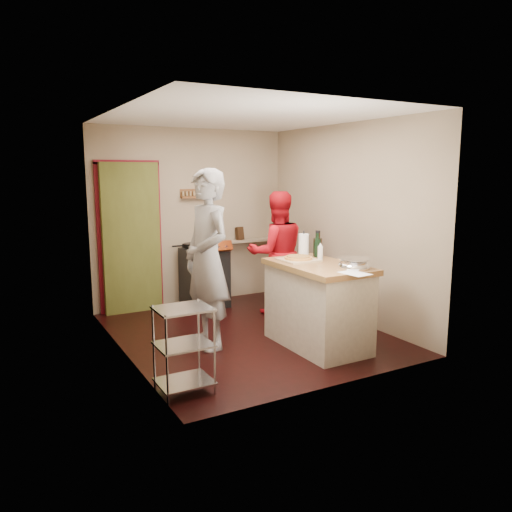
# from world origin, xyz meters

# --- Properties ---
(floor) EXTENTS (3.50, 3.50, 0.00)m
(floor) POSITION_xyz_m (0.00, 0.00, 0.00)
(floor) COLOR black
(floor) RESTS_ON ground
(back_wall) EXTENTS (3.00, 0.44, 2.60)m
(back_wall) POSITION_xyz_m (-0.64, 1.78, 1.13)
(back_wall) COLOR gray
(back_wall) RESTS_ON ground
(left_wall) EXTENTS (0.04, 3.50, 2.60)m
(left_wall) POSITION_xyz_m (-1.50, 0.00, 1.30)
(left_wall) COLOR gray
(left_wall) RESTS_ON ground
(right_wall) EXTENTS (0.04, 3.50, 2.60)m
(right_wall) POSITION_xyz_m (1.50, 0.00, 1.30)
(right_wall) COLOR gray
(right_wall) RESTS_ON ground
(ceiling) EXTENTS (3.00, 3.50, 0.02)m
(ceiling) POSITION_xyz_m (0.00, 0.00, 2.61)
(ceiling) COLOR white
(ceiling) RESTS_ON back_wall
(stove) EXTENTS (0.60, 0.63, 1.00)m
(stove) POSITION_xyz_m (0.05, 1.42, 0.45)
(stove) COLOR black
(stove) RESTS_ON ground
(wire_shelving) EXTENTS (0.48, 0.40, 0.80)m
(wire_shelving) POSITION_xyz_m (-1.28, -1.20, 0.44)
(wire_shelving) COLOR silver
(wire_shelving) RESTS_ON ground
(island) EXTENTS (0.75, 1.42, 1.27)m
(island) POSITION_xyz_m (0.49, -0.79, 0.50)
(island) COLOR beige
(island) RESTS_ON ground
(person_stripe) EXTENTS (0.54, 0.77, 2.01)m
(person_stripe) POSITION_xyz_m (-0.60, -0.19, 1.01)
(person_stripe) COLOR #A0A0A4
(person_stripe) RESTS_ON ground
(person_red) EXTENTS (0.97, 0.84, 1.71)m
(person_red) POSITION_xyz_m (0.80, 0.61, 0.85)
(person_red) COLOR red
(person_red) RESTS_ON ground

